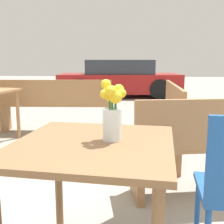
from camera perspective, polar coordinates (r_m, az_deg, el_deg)
The scene contains 6 objects.
table_front at distance 1.45m, azimuth -3.77°, elevation -10.29°, with size 0.86×0.89×0.73m.
flower_vase at distance 1.41m, azimuth 0.08°, elevation -0.43°, with size 0.13×0.15×0.31m.
bench_near at distance 2.46m, azimuth 21.54°, elevation -6.35°, with size 1.53×0.65×0.85m.
bench_middle at distance 4.54m, azimuth -11.52°, elevation 1.71°, with size 1.82×0.48×0.85m.
bench_far at distance 3.58m, azimuth 10.91°, elevation -0.59°, with size 0.37×1.71×0.85m.
parked_car at distance 9.22m, azimuth 1.52°, elevation 6.73°, with size 3.97×2.01×1.18m.
Camera 1 is at (0.22, -1.34, 1.13)m, focal length 45.00 mm.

